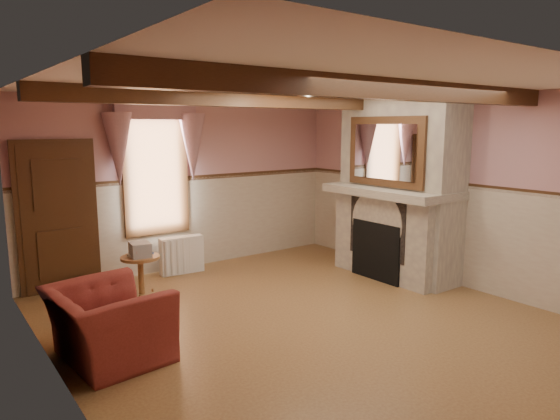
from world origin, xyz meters
TOP-DOWN VIEW (x-y plane):
  - floor at (0.00, 0.00)m, footprint 5.50×6.00m
  - ceiling at (0.00, 0.00)m, footprint 5.50×6.00m
  - wall_back at (0.00, 3.00)m, footprint 5.50×0.02m
  - wall_left at (-2.75, 0.00)m, footprint 0.02×6.00m
  - wall_right at (2.75, 0.00)m, footprint 0.02×6.00m
  - wainscot at (0.00, 0.00)m, footprint 5.50×6.00m
  - chair_rail at (0.00, 0.00)m, footprint 5.50×6.00m
  - firebox at (2.00, 0.60)m, footprint 0.20×0.95m
  - armchair at (-2.25, 0.36)m, footprint 1.12×1.25m
  - side_table at (-1.24, 2.10)m, footprint 0.63×0.63m
  - book_stack at (-1.24, 2.08)m, footprint 0.30×0.35m
  - radiator at (-0.33, 2.70)m, footprint 0.71×0.24m
  - bowl at (2.24, 0.82)m, footprint 0.33×0.33m
  - mantel_clock at (2.24, 1.14)m, footprint 0.14×0.24m
  - oil_lamp at (2.24, 1.13)m, footprint 0.11×0.11m
  - candle_red at (2.24, -0.02)m, footprint 0.06×0.06m
  - jar_yellow at (2.24, 0.21)m, footprint 0.06×0.06m
  - fireplace at (2.42, 0.60)m, footprint 0.85×2.00m
  - mantel at (2.24, 0.60)m, footprint 1.05×2.05m
  - overmantel_mirror at (2.06, 0.60)m, footprint 0.06×1.44m
  - door at (-2.10, 2.94)m, footprint 1.10×0.10m
  - window at (-0.60, 2.97)m, footprint 1.06×0.08m
  - window_drapes at (-0.60, 2.88)m, footprint 1.30×0.14m
  - ceiling_beam_front at (0.00, -1.20)m, footprint 5.50×0.18m
  - ceiling_beam_back at (0.00, 1.20)m, footprint 5.50×0.18m

SIDE VIEW (x-z plane):
  - floor at x=0.00m, z-range -0.01..0.01m
  - side_table at x=-1.24m, z-range 0.00..0.55m
  - radiator at x=-0.33m, z-range 0.00..0.60m
  - armchair at x=-2.25m, z-range 0.00..0.75m
  - firebox at x=2.00m, z-range 0.00..0.90m
  - book_stack at x=-1.24m, z-range 0.55..0.75m
  - wainscot at x=0.00m, z-range 0.00..1.50m
  - door at x=-2.10m, z-range 0.00..2.10m
  - mantel at x=2.24m, z-range 1.30..1.42m
  - wall_back at x=0.00m, z-range 0.00..2.80m
  - wall_left at x=-2.75m, z-range 0.00..2.80m
  - wall_right at x=2.75m, z-range 0.00..2.80m
  - fireplace at x=2.42m, z-range 0.00..2.80m
  - bowl at x=2.24m, z-range 1.42..1.50m
  - jar_yellow at x=2.24m, z-range 1.42..1.54m
  - chair_rail at x=0.00m, z-range 1.46..1.54m
  - candle_red at x=2.24m, z-range 1.42..1.58m
  - mantel_clock at x=2.24m, z-range 1.42..1.62m
  - oil_lamp at x=2.24m, z-range 1.42..1.70m
  - window at x=-0.60m, z-range 0.64..2.66m
  - overmantel_mirror at x=2.06m, z-range 1.45..2.49m
  - window_drapes at x=-0.60m, z-range 1.55..2.95m
  - ceiling_beam_front at x=0.00m, z-range 2.60..2.80m
  - ceiling_beam_back at x=0.00m, z-range 2.60..2.80m
  - ceiling at x=0.00m, z-range 2.79..2.80m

